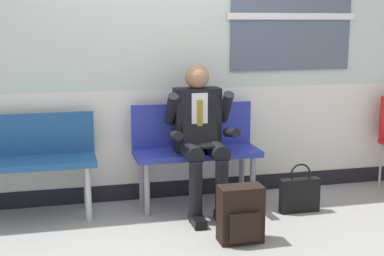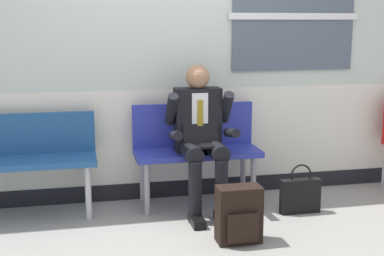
# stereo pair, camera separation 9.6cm
# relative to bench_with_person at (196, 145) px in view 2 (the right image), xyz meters

# --- Properties ---
(ground_plane) EXTENTS (18.00, 18.00, 0.00)m
(ground_plane) POSITION_rel_bench_with_person_xyz_m (-0.19, -0.28, -0.54)
(ground_plane) COLOR gray
(station_wall) EXTENTS (6.94, 0.17, 2.94)m
(station_wall) POSITION_rel_bench_with_person_xyz_m (-0.17, 0.28, 0.92)
(station_wall) COLOR beige
(station_wall) RESTS_ON ground
(bench_with_person) EXTENTS (1.10, 0.42, 0.90)m
(bench_with_person) POSITION_rel_bench_with_person_xyz_m (0.00, 0.00, 0.00)
(bench_with_person) COLOR #28339E
(bench_with_person) RESTS_ON ground
(bench_empty) EXTENTS (1.30, 0.42, 0.86)m
(bench_empty) POSITION_rel_bench_with_person_xyz_m (-1.53, -0.00, -0.01)
(bench_empty) COLOR navy
(bench_empty) RESTS_ON ground
(person_seated) EXTENTS (0.57, 0.70, 1.26)m
(person_seated) POSITION_rel_bench_with_person_xyz_m (0.00, -0.20, 0.14)
(person_seated) COLOR black
(person_seated) RESTS_ON ground
(backpack) EXTENTS (0.33, 0.22, 0.43)m
(backpack) POSITION_rel_bench_with_person_xyz_m (0.12, -0.93, -0.33)
(backpack) COLOR black
(backpack) RESTS_ON ground
(handbag) EXTENTS (0.35, 0.09, 0.43)m
(handbag) POSITION_rel_bench_with_person_xyz_m (0.82, -0.44, -0.38)
(handbag) COLOR black
(handbag) RESTS_ON ground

